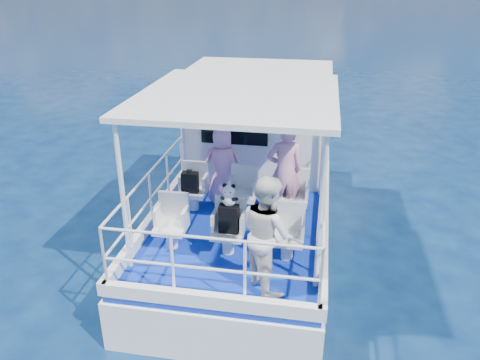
# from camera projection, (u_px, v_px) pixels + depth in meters

# --- Properties ---
(ground) EXTENTS (2000.00, 2000.00, 0.00)m
(ground) POSITION_uv_depth(u_px,v_px,m) (241.00, 261.00, 8.58)
(ground) COLOR #081C3F
(ground) RESTS_ON ground
(hull) EXTENTS (3.00, 7.00, 1.60)m
(hull) POSITION_uv_depth(u_px,v_px,m) (249.00, 234.00, 9.48)
(hull) COLOR white
(hull) RESTS_ON ground
(deck) EXTENTS (2.90, 6.90, 0.10)m
(deck) POSITION_uv_depth(u_px,v_px,m) (249.00, 196.00, 9.13)
(deck) COLOR #0B269E
(deck) RESTS_ON hull
(cabin) EXTENTS (2.85, 2.00, 2.20)m
(cabin) POSITION_uv_depth(u_px,v_px,m) (260.00, 120.00, 9.82)
(cabin) COLOR white
(cabin) RESTS_ON deck
(canopy) EXTENTS (3.00, 3.20, 0.08)m
(canopy) POSITION_uv_depth(u_px,v_px,m) (238.00, 95.00, 7.11)
(canopy) COLOR white
(canopy) RESTS_ON cabin
(canopy_posts) EXTENTS (2.77, 2.97, 2.20)m
(canopy_posts) POSITION_uv_depth(u_px,v_px,m) (238.00, 166.00, 7.53)
(canopy_posts) COLOR white
(canopy_posts) RESTS_ON deck
(railings) EXTENTS (2.84, 3.59, 1.00)m
(railings) POSITION_uv_depth(u_px,v_px,m) (234.00, 208.00, 7.49)
(railings) COLOR white
(railings) RESTS_ON deck
(seat_port_fwd) EXTENTS (0.48, 0.46, 0.38)m
(seat_port_fwd) POSITION_uv_depth(u_px,v_px,m) (194.00, 199.00, 8.46)
(seat_port_fwd) COLOR silver
(seat_port_fwd) RESTS_ON deck
(seat_center_fwd) EXTENTS (0.48, 0.46, 0.38)m
(seat_center_fwd) POSITION_uv_depth(u_px,v_px,m) (243.00, 203.00, 8.31)
(seat_center_fwd) COLOR silver
(seat_center_fwd) RESTS_ON deck
(seat_stbd_fwd) EXTENTS (0.48, 0.46, 0.38)m
(seat_stbd_fwd) POSITION_uv_depth(u_px,v_px,m) (293.00, 207.00, 8.17)
(seat_stbd_fwd) COLOR silver
(seat_stbd_fwd) RESTS_ON deck
(seat_port_aft) EXTENTS (0.48, 0.46, 0.38)m
(seat_port_aft) POSITION_uv_depth(u_px,v_px,m) (172.00, 236.00, 7.29)
(seat_port_aft) COLOR silver
(seat_port_aft) RESTS_ON deck
(seat_center_aft) EXTENTS (0.48, 0.46, 0.38)m
(seat_center_aft) POSITION_uv_depth(u_px,v_px,m) (228.00, 242.00, 7.15)
(seat_center_aft) COLOR silver
(seat_center_aft) RESTS_ON deck
(seat_stbd_aft) EXTENTS (0.48, 0.46, 0.38)m
(seat_stbd_aft) POSITION_uv_depth(u_px,v_px,m) (287.00, 247.00, 7.00)
(seat_stbd_aft) COLOR silver
(seat_stbd_aft) RESTS_ON deck
(passenger_port_fwd) EXTENTS (0.60, 0.47, 1.47)m
(passenger_port_fwd) POSITION_uv_depth(u_px,v_px,m) (223.00, 165.00, 8.53)
(passenger_port_fwd) COLOR #F19CC5
(passenger_port_fwd) RESTS_ON deck
(passenger_stbd_fwd) EXTENTS (0.73, 0.60, 1.72)m
(passenger_stbd_fwd) POSITION_uv_depth(u_px,v_px,m) (284.00, 171.00, 7.96)
(passenger_stbd_fwd) COLOR pink
(passenger_stbd_fwd) RESTS_ON deck
(passenger_stbd_aft) EXTENTS (0.96, 1.00, 1.63)m
(passenger_stbd_aft) POSITION_uv_depth(u_px,v_px,m) (267.00, 233.00, 6.16)
(passenger_stbd_aft) COLOR silver
(passenger_stbd_aft) RESTS_ON deck
(backpack_port) EXTENTS (0.28, 0.16, 0.37)m
(backpack_port) POSITION_uv_depth(u_px,v_px,m) (190.00, 182.00, 8.23)
(backpack_port) COLOR black
(backpack_port) RESTS_ON seat_port_fwd
(backpack_center) EXTENTS (0.29, 0.16, 0.44)m
(backpack_center) POSITION_uv_depth(u_px,v_px,m) (229.00, 219.00, 6.96)
(backpack_center) COLOR black
(backpack_center) RESTS_ON seat_center_aft
(compact_camera) EXTENTS (0.09, 0.05, 0.05)m
(compact_camera) POSITION_uv_depth(u_px,v_px,m) (189.00, 171.00, 8.14)
(compact_camera) COLOR black
(compact_camera) RESTS_ON backpack_port
(panda) EXTENTS (0.22, 0.19, 0.34)m
(panda) POSITION_uv_depth(u_px,v_px,m) (229.00, 195.00, 6.82)
(panda) COLOR white
(panda) RESTS_ON backpack_center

